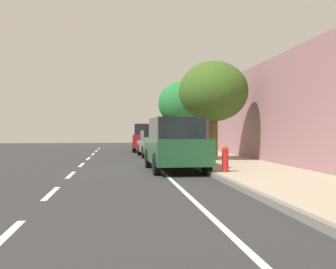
{
  "coord_description": "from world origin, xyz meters",
  "views": [
    {
      "loc": [
        -1.33,
        -15.32,
        1.51
      ],
      "look_at": [
        1.19,
        5.72,
        1.32
      ],
      "focal_mm": 44.68,
      "sensor_mm": 36.0,
      "label": 1
    }
  ],
  "objects_px": {
    "parked_suv_red_far": "(146,137)",
    "street_tree_mid_block": "(213,92)",
    "bicycle_at_curb": "(174,154)",
    "street_tree_far_end": "(181,104)",
    "fire_hydrant": "(225,159)",
    "cyclist_with_backpack": "(179,140)",
    "parked_suv_green_second": "(175,144)",
    "parked_sedan_grey_mid": "(155,144)"
  },
  "relations": [
    {
      "from": "bicycle_at_curb",
      "to": "cyclist_with_backpack",
      "type": "bearing_deg",
      "value": -63.6
    },
    {
      "from": "parked_suv_green_second",
      "to": "street_tree_mid_block",
      "type": "relative_size",
      "value": 1.03
    },
    {
      "from": "parked_sedan_grey_mid",
      "to": "cyclist_with_backpack",
      "type": "xyz_separation_m",
      "value": [
        0.69,
        -4.96,
        0.34
      ]
    },
    {
      "from": "bicycle_at_curb",
      "to": "cyclist_with_backpack",
      "type": "xyz_separation_m",
      "value": [
        0.21,
        -0.43,
        0.7
      ]
    },
    {
      "from": "parked_sedan_grey_mid",
      "to": "street_tree_mid_block",
      "type": "relative_size",
      "value": 0.97
    },
    {
      "from": "parked_suv_red_far",
      "to": "bicycle_at_curb",
      "type": "relative_size",
      "value": 3.35
    },
    {
      "from": "parked_sedan_grey_mid",
      "to": "fire_hydrant",
      "type": "distance_m",
      "value": 10.82
    },
    {
      "from": "parked_suv_green_second",
      "to": "street_tree_mid_block",
      "type": "xyz_separation_m",
      "value": [
        2.29,
        3.54,
        2.29
      ]
    },
    {
      "from": "parked_sedan_grey_mid",
      "to": "street_tree_mid_block",
      "type": "height_order",
      "value": "street_tree_mid_block"
    },
    {
      "from": "street_tree_far_end",
      "to": "fire_hydrant",
      "type": "xyz_separation_m",
      "value": [
        -0.9,
        -15.83,
        -2.86
      ]
    },
    {
      "from": "parked_suv_red_far",
      "to": "fire_hydrant",
      "type": "relative_size",
      "value": 5.71
    },
    {
      "from": "parked_suv_red_far",
      "to": "street_tree_far_end",
      "type": "bearing_deg",
      "value": -18.97
    },
    {
      "from": "cyclist_with_backpack",
      "to": "parked_suv_red_far",
      "type": "bearing_deg",
      "value": 94.22
    },
    {
      "from": "street_tree_far_end",
      "to": "parked_suv_red_far",
      "type": "bearing_deg",
      "value": 161.03
    },
    {
      "from": "parked_suv_red_far",
      "to": "fire_hydrant",
      "type": "distance_m",
      "value": 16.72
    },
    {
      "from": "parked_sedan_grey_mid",
      "to": "street_tree_mid_block",
      "type": "xyz_separation_m",
      "value": [
        2.27,
        -5.1,
        2.57
      ]
    },
    {
      "from": "cyclist_with_backpack",
      "to": "parked_suv_green_second",
      "type": "bearing_deg",
      "value": -100.89
    },
    {
      "from": "street_tree_far_end",
      "to": "fire_hydrant",
      "type": "bearing_deg",
      "value": -93.26
    },
    {
      "from": "fire_hydrant",
      "to": "parked_suv_red_far",
      "type": "bearing_deg",
      "value": 95.1
    },
    {
      "from": "cyclist_with_backpack",
      "to": "street_tree_mid_block",
      "type": "height_order",
      "value": "street_tree_mid_block"
    },
    {
      "from": "cyclist_with_backpack",
      "to": "fire_hydrant",
      "type": "xyz_separation_m",
      "value": [
        0.68,
        -5.77,
        -0.51
      ]
    },
    {
      "from": "cyclist_with_backpack",
      "to": "fire_hydrant",
      "type": "distance_m",
      "value": 5.83
    },
    {
      "from": "bicycle_at_curb",
      "to": "street_tree_mid_block",
      "type": "bearing_deg",
      "value": -17.48
    },
    {
      "from": "parked_suv_red_far",
      "to": "cyclist_with_backpack",
      "type": "xyz_separation_m",
      "value": [
        0.8,
        -10.88,
        0.06
      ]
    },
    {
      "from": "parked_sedan_grey_mid",
      "to": "parked_suv_red_far",
      "type": "bearing_deg",
      "value": 91.13
    },
    {
      "from": "street_tree_mid_block",
      "to": "bicycle_at_curb",
      "type": "bearing_deg",
      "value": 162.52
    },
    {
      "from": "parked_sedan_grey_mid",
      "to": "bicycle_at_curb",
      "type": "bearing_deg",
      "value": -84.04
    },
    {
      "from": "cyclist_with_backpack",
      "to": "street_tree_far_end",
      "type": "distance_m",
      "value": 10.45
    },
    {
      "from": "parked_suv_green_second",
      "to": "bicycle_at_curb",
      "type": "distance_m",
      "value": 4.19
    },
    {
      "from": "parked_suv_green_second",
      "to": "street_tree_far_end",
      "type": "relative_size",
      "value": 0.98
    },
    {
      "from": "fire_hydrant",
      "to": "parked_sedan_grey_mid",
      "type": "bearing_deg",
      "value": 97.27
    },
    {
      "from": "street_tree_mid_block",
      "to": "street_tree_far_end",
      "type": "xyz_separation_m",
      "value": [
        0.0,
        10.2,
        0.11
      ]
    },
    {
      "from": "parked_sedan_grey_mid",
      "to": "fire_hydrant",
      "type": "xyz_separation_m",
      "value": [
        1.37,
        -10.73,
        -0.18
      ]
    },
    {
      "from": "parked_suv_green_second",
      "to": "cyclist_with_backpack",
      "type": "bearing_deg",
      "value": 79.11
    },
    {
      "from": "bicycle_at_curb",
      "to": "street_tree_mid_block",
      "type": "height_order",
      "value": "street_tree_mid_block"
    },
    {
      "from": "cyclist_with_backpack",
      "to": "fire_hydrant",
      "type": "bearing_deg",
      "value": -83.26
    },
    {
      "from": "bicycle_at_curb",
      "to": "cyclist_with_backpack",
      "type": "distance_m",
      "value": 0.85
    },
    {
      "from": "parked_suv_green_second",
      "to": "fire_hydrant",
      "type": "xyz_separation_m",
      "value": [
        1.39,
        -2.09,
        -0.45
      ]
    },
    {
      "from": "cyclist_with_backpack",
      "to": "street_tree_far_end",
      "type": "bearing_deg",
      "value": 81.06
    },
    {
      "from": "parked_suv_red_far",
      "to": "street_tree_mid_block",
      "type": "height_order",
      "value": "street_tree_mid_block"
    },
    {
      "from": "parked_suv_green_second",
      "to": "parked_suv_red_far",
      "type": "bearing_deg",
      "value": 90.38
    },
    {
      "from": "parked_sedan_grey_mid",
      "to": "parked_suv_red_far",
      "type": "height_order",
      "value": "parked_suv_red_far"
    }
  ]
}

